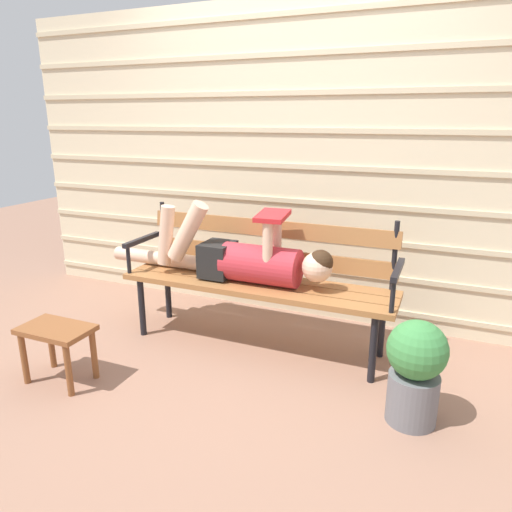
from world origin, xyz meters
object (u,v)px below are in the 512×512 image
Objects in this scene: reclining_person at (241,258)px; park_bench at (260,272)px; footstool at (57,339)px; potted_plant at (415,369)px.

park_bench is at bearing 32.81° from reclining_person.
park_bench reaches higher than footstool.
reclining_person is 3.03× the size of potted_plant.
reclining_person is 1.21m from footstool.
reclining_person reaches higher than potted_plant.
park_bench is 1.20m from potted_plant.
park_bench is 3.32× the size of potted_plant.
potted_plant is (1.16, -0.46, -0.31)m from reclining_person.
potted_plant reaches higher than footstool.
potted_plant is (1.94, 0.40, 0.03)m from footstool.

